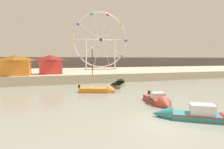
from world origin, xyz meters
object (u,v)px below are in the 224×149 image
promenade_lamp_near (92,57)px  motorboat_teal_painted (194,115)px  motorboat_olive_wood (119,84)px  ferris_wheel_white_frame (101,41)px  carnival_booth_orange_canopy (16,65)px  carnival_booth_red_striped (50,64)px  motorboat_orange_hull (101,90)px  motorboat_faded_red (159,101)px

promenade_lamp_near → motorboat_teal_painted: bearing=-83.6°
motorboat_olive_wood → motorboat_teal_painted: size_ratio=0.88×
motorboat_teal_painted → ferris_wheel_white_frame: 34.29m
carnival_booth_orange_canopy → carnival_booth_red_striped: bearing=20.6°
motorboat_olive_wood → carnival_booth_red_striped: 12.17m
motorboat_orange_hull → carnival_booth_orange_canopy: carnival_booth_orange_canopy is taller
motorboat_olive_wood → ferris_wheel_white_frame: ferris_wheel_white_frame is taller
motorboat_faded_red → carnival_booth_orange_canopy: carnival_booth_orange_canopy is taller
motorboat_orange_hull → carnival_booth_red_striped: size_ratio=1.12×
carnival_booth_red_striped → promenade_lamp_near: bearing=-31.0°
carnival_booth_red_striped → carnival_booth_orange_canopy: carnival_booth_red_striped is taller
motorboat_orange_hull → motorboat_teal_painted: bearing=-52.4°
motorboat_olive_wood → motorboat_teal_painted: (-0.76, -15.57, 0.01)m
motorboat_faded_red → motorboat_teal_painted: (-0.14, -4.24, -0.00)m
ferris_wheel_white_frame → carnival_booth_orange_canopy: 20.71m
motorboat_olive_wood → motorboat_teal_painted: 15.59m
carnival_booth_red_striped → promenade_lamp_near: size_ratio=0.93×
motorboat_orange_hull → ferris_wheel_white_frame: bearing=97.4°
motorboat_faded_red → ferris_wheel_white_frame: 30.18m
motorboat_orange_hull → promenade_lamp_near: size_ratio=1.04×
carnival_booth_orange_canopy → motorboat_orange_hull: bearing=-42.7°
motorboat_orange_hull → carnival_booth_orange_canopy: 14.46m
ferris_wheel_white_frame → carnival_booth_orange_canopy: (-16.09, -11.99, -5.09)m
ferris_wheel_white_frame → motorboat_orange_hull: bearing=-105.0°
ferris_wheel_white_frame → motorboat_olive_wood: bearing=-96.5°
carnival_booth_red_striped → carnival_booth_orange_canopy: bearing=-164.9°
carnival_booth_orange_canopy → promenade_lamp_near: size_ratio=1.00×
motorboat_faded_red → ferris_wheel_white_frame: (2.63, 29.04, 7.77)m
motorboat_faded_red → promenade_lamp_near: promenade_lamp_near is taller
ferris_wheel_white_frame → promenade_lamp_near: bearing=-110.3°
motorboat_faded_red → promenade_lamp_near: bearing=-163.2°
motorboat_faded_red → promenade_lamp_near: 16.21m
motorboat_teal_painted → promenade_lamp_near: (-2.23, 19.81, 3.86)m
promenade_lamp_near → carnival_booth_orange_canopy: bearing=172.4°
motorboat_olive_wood → motorboat_faded_red: size_ratio=1.21×
motorboat_olive_wood → motorboat_faded_red: bearing=-152.0°
motorboat_faded_red → motorboat_olive_wood: bearing=-175.0°
motorboat_olive_wood → carnival_booth_red_striped: (-9.27, 7.40, 2.72)m
ferris_wheel_white_frame → promenade_lamp_near: ferris_wheel_white_frame is taller
motorboat_orange_hull → carnival_booth_red_striped: carnival_booth_red_striped is taller
motorboat_olive_wood → carnival_booth_orange_canopy: carnival_booth_orange_canopy is taller
motorboat_faded_red → carnival_booth_orange_canopy: size_ratio=0.97×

